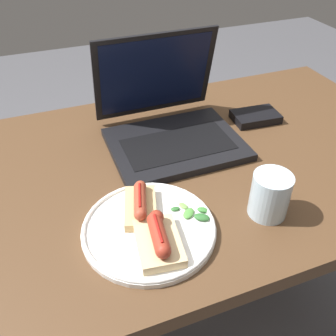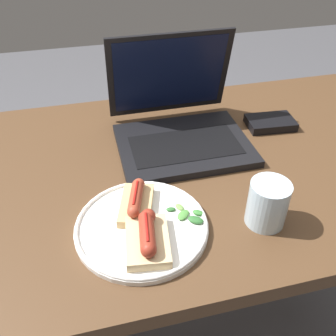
# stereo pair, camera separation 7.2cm
# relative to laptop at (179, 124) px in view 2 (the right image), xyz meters

# --- Properties ---
(desk) EXTENTS (1.50, 0.71, 0.77)m
(desk) POSITION_rel_laptop_xyz_m (-0.14, -0.10, -0.13)
(desk) COLOR #4C331E
(desk) RESTS_ON ground_plane
(laptop) EXTENTS (0.31, 0.29, 0.24)m
(laptop) POSITION_rel_laptop_xyz_m (0.00, 0.00, 0.00)
(laptop) COLOR black
(laptop) RESTS_ON desk
(plate) EXTENTS (0.25, 0.25, 0.02)m
(plate) POSITION_rel_laptop_xyz_m (-0.15, -0.28, -0.04)
(plate) COLOR white
(plate) RESTS_ON desk
(sausage_toast_left) EXTENTS (0.09, 0.12, 0.04)m
(sausage_toast_left) POSITION_rel_laptop_xyz_m (-0.15, -0.23, -0.02)
(sausage_toast_left) COLOR tan
(sausage_toast_left) RESTS_ON plate
(sausage_toast_middle) EXTENTS (0.09, 0.12, 0.05)m
(sausage_toast_middle) POSITION_rel_laptop_xyz_m (-0.15, -0.33, -0.02)
(sausage_toast_middle) COLOR #D6B784
(sausage_toast_middle) RESTS_ON plate
(salad_pile) EXTENTS (0.07, 0.07, 0.01)m
(salad_pile) POSITION_rel_laptop_xyz_m (-0.06, -0.28, -0.03)
(salad_pile) COLOR #4C8E3D
(salad_pile) RESTS_ON plate
(drinking_glass) EXTENTS (0.07, 0.07, 0.09)m
(drinking_glass) POSITION_rel_laptop_xyz_m (0.08, -0.31, 0.00)
(drinking_glass) COLOR silver
(drinking_glass) RESTS_ON desk
(external_drive) EXTENTS (0.13, 0.09, 0.02)m
(external_drive) POSITION_rel_laptop_xyz_m (0.25, 0.00, -0.03)
(external_drive) COLOR black
(external_drive) RESTS_ON desk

